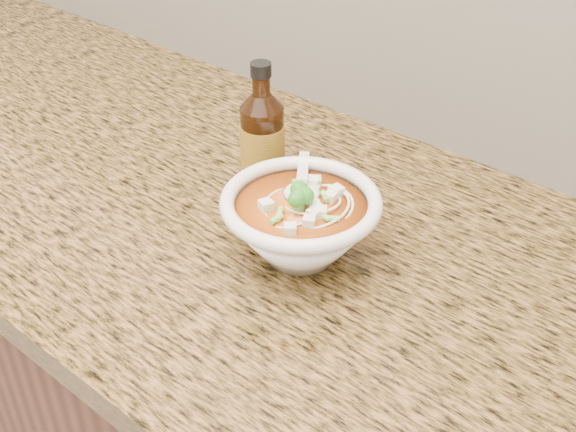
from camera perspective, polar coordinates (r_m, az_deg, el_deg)
The scene contains 4 objects.
cabinet at distance 1.33m, azimuth -3.91°, elevation -15.31°, with size 4.00×0.65×0.86m, color black.
counter_slab at distance 1.03m, azimuth -4.90°, elevation 0.79°, with size 4.00×0.68×0.04m, color brown.
soup_bowl at distance 0.87m, azimuth 1.01°, elevation -0.71°, with size 0.19×0.20×0.11m.
hot_sauce_bottle at distance 0.99m, azimuth -2.03°, elevation 5.83°, with size 0.07×0.07×0.19m.
Camera 1 is at (0.61, 1.08, 1.46)m, focal length 45.00 mm.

